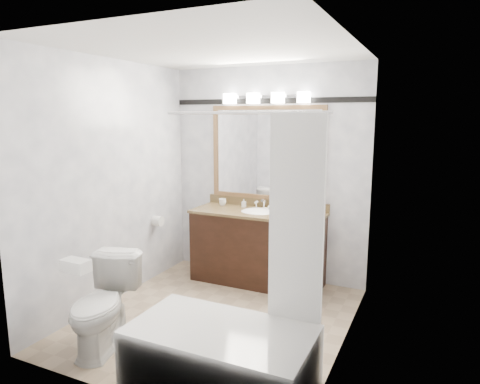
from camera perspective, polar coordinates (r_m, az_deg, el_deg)
name	(u,v)px	position (r m, az deg, el deg)	size (l,w,h in m)	color
room	(215,191)	(3.92, -3.32, 0.13)	(2.42, 2.62, 2.52)	tan
vanity	(257,246)	(5.01, 2.34, -7.19)	(1.53, 0.58, 0.97)	black
mirror	(267,153)	(5.05, 3.60, 5.20)	(1.40, 0.04, 1.10)	olive
vanity_light_bar	(266,98)	(4.98, 3.44, 12.43)	(1.02, 0.14, 0.12)	silver
accent_stripe	(268,101)	(5.04, 3.72, 12.02)	(2.40, 0.01, 0.06)	black
bathtub	(225,350)	(3.25, -1.99, -20.29)	(1.30, 0.75, 1.96)	white
tp_roll	(158,221)	(5.18, -10.91, -3.80)	(0.12, 0.12, 0.11)	white
toilet	(103,305)	(3.84, -17.79, -14.11)	(0.43, 0.75, 0.76)	white
tissue_box	(76,265)	(3.52, -21.07, -9.13)	(0.22, 0.12, 0.09)	white
coffee_maker	(299,198)	(4.76, 7.82, -0.86)	(0.18, 0.23, 0.35)	black
cup_left	(223,202)	(5.25, -2.32, -1.40)	(0.08, 0.08, 0.07)	white
cup_right	(222,202)	(5.24, -2.36, -1.34)	(0.09, 0.09, 0.08)	white
soap_bottle_a	(244,203)	(5.13, 0.51, -1.48)	(0.04, 0.04, 0.10)	white
soap_bottle_b	(270,207)	(4.98, 4.08, -1.95)	(0.07, 0.07, 0.08)	white
soap_bar	(266,209)	(4.98, 3.45, -2.27)	(0.08, 0.05, 0.03)	beige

